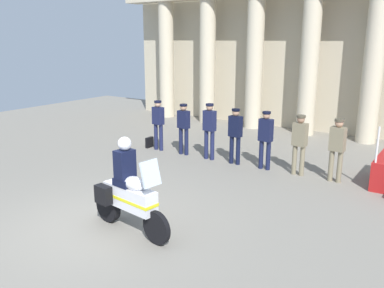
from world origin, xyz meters
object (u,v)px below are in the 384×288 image
(officer_in_row_4, at_px, (266,136))
(motorcycle_with_rider, at_px, (128,193))
(officer_in_row_3, at_px, (235,132))
(officer_in_row_0, at_px, (158,121))
(briefcase_on_ground, at_px, (149,142))
(officer_in_row_6, at_px, (337,145))
(officer_in_row_1, at_px, (184,125))
(officer_in_row_2, at_px, (209,127))
(officer_in_row_5, at_px, (300,140))

(officer_in_row_4, distance_m, motorcycle_with_rider, 5.15)
(officer_in_row_3, bearing_deg, officer_in_row_4, -170.81)
(officer_in_row_0, relative_size, briefcase_on_ground, 4.67)
(officer_in_row_3, height_order, officer_in_row_6, officer_in_row_6)
(briefcase_on_ground, bearing_deg, officer_in_row_3, -0.56)
(officer_in_row_3, distance_m, officer_in_row_6, 2.94)
(officer_in_row_1, xyz_separation_m, officer_in_row_4, (2.83, 0.05, 0.02))
(officer_in_row_1, height_order, officer_in_row_2, officer_in_row_2)
(officer_in_row_4, bearing_deg, officer_in_row_6, -171.19)
(officer_in_row_2, distance_m, officer_in_row_4, 1.85)
(officer_in_row_1, bearing_deg, officer_in_row_2, -172.46)
(officer_in_row_2, xyz_separation_m, officer_in_row_6, (3.84, 0.10, -0.04))
(officer_in_row_2, distance_m, officer_in_row_6, 3.84)
(officer_in_row_2, bearing_deg, officer_in_row_4, -171.37)
(officer_in_row_0, bearing_deg, officer_in_row_1, -171.63)
(officer_in_row_1, xyz_separation_m, officer_in_row_6, (4.81, 0.10, 0.01))
(officer_in_row_3, relative_size, briefcase_on_ground, 4.67)
(officer_in_row_2, bearing_deg, officer_in_row_1, 7.54)
(motorcycle_with_rider, bearing_deg, officer_in_row_2, 112.15)
(officer_in_row_2, xyz_separation_m, officer_in_row_3, (0.89, 0.01, -0.05))
(officer_in_row_0, relative_size, motorcycle_with_rider, 0.81)
(officer_in_row_0, distance_m, officer_in_row_2, 2.00)
(officer_in_row_2, bearing_deg, officer_in_row_0, 7.97)
(briefcase_on_ground, bearing_deg, officer_in_row_6, 0.48)
(officer_in_row_4, bearing_deg, motorcycle_with_rider, 91.03)
(officer_in_row_2, relative_size, officer_in_row_3, 1.04)
(officer_in_row_0, distance_m, officer_in_row_6, 5.84)
(officer_in_row_3, bearing_deg, officer_in_row_2, 8.02)
(officer_in_row_5, bearing_deg, officer_in_row_3, 9.51)
(motorcycle_with_rider, relative_size, briefcase_on_ground, 5.80)
(motorcycle_with_rider, bearing_deg, officer_in_row_1, 121.96)
(officer_in_row_3, height_order, briefcase_on_ground, officer_in_row_3)
(officer_in_row_5, height_order, briefcase_on_ground, officer_in_row_5)
(officer_in_row_6, height_order, briefcase_on_ground, officer_in_row_6)
(officer_in_row_0, relative_size, officer_in_row_5, 1.00)
(motorcycle_with_rider, height_order, briefcase_on_ground, motorcycle_with_rider)
(officer_in_row_4, relative_size, motorcycle_with_rider, 0.81)
(officer_in_row_0, distance_m, officer_in_row_3, 2.90)
(officer_in_row_3, height_order, officer_in_row_4, officer_in_row_4)
(officer_in_row_0, bearing_deg, officer_in_row_2, -172.03)
(officer_in_row_2, bearing_deg, motorcycle_with_rider, 111.56)
(officer_in_row_0, height_order, briefcase_on_ground, officer_in_row_0)
(officer_in_row_5, xyz_separation_m, officer_in_row_6, (1.00, 0.01, 0.00))
(officer_in_row_2, relative_size, officer_in_row_4, 1.04)
(officer_in_row_3, xyz_separation_m, officer_in_row_6, (2.94, 0.09, 0.00))
(officer_in_row_4, bearing_deg, officer_in_row_3, 9.19)
(officer_in_row_4, bearing_deg, briefcase_on_ground, 7.25)
(officer_in_row_0, bearing_deg, officer_in_row_3, -172.02)
(officer_in_row_1, height_order, briefcase_on_ground, officer_in_row_1)
(officer_in_row_4, height_order, officer_in_row_5, officer_in_row_4)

